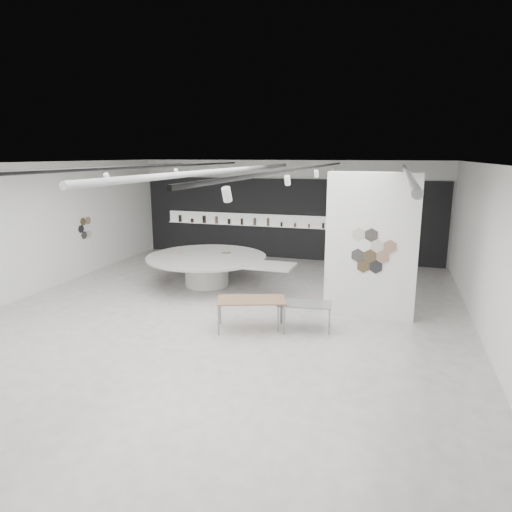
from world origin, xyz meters
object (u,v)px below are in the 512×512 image
(sample_table_wood, at_px, (251,301))
(kitchen_counter, at_px, (370,253))
(partition_column, at_px, (371,247))
(sample_table_stone, at_px, (305,305))
(display_island, at_px, (209,266))

(sample_table_wood, xyz_separation_m, kitchen_counter, (2.28, 7.21, -0.21))
(partition_column, height_order, sample_table_wood, partition_column)
(sample_table_stone, height_order, kitchen_counter, kitchen_counter)
(sample_table_wood, xyz_separation_m, sample_table_stone, (1.18, 0.37, -0.10))
(sample_table_wood, distance_m, kitchen_counter, 7.57)
(partition_column, height_order, display_island, partition_column)
(sample_table_wood, bearing_deg, partition_column, 33.64)
(display_island, bearing_deg, partition_column, -14.90)
(display_island, xyz_separation_m, sample_table_stone, (3.55, -2.74, -0.04))
(partition_column, bearing_deg, display_island, 164.02)
(display_island, relative_size, sample_table_stone, 3.67)
(partition_column, height_order, sample_table_stone, partition_column)
(sample_table_wood, distance_m, sample_table_stone, 1.24)
(display_island, xyz_separation_m, kitchen_counter, (4.64, 4.11, -0.15))
(sample_table_wood, relative_size, sample_table_stone, 1.33)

